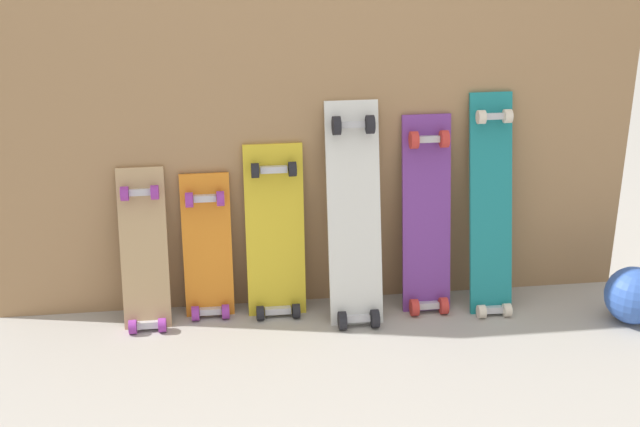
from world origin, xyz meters
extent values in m
plane|color=#9E9991|center=(0.00, 0.00, 0.00)|extent=(12.00, 12.00, 0.00)
cube|color=#99724C|center=(0.00, 0.07, 0.83)|extent=(2.46, 0.04, 1.67)
cube|color=tan|center=(-0.65, -0.04, 0.26)|extent=(0.17, 0.18, 0.66)
cube|color=#B7B7BF|center=(-0.65, -0.12, 0.02)|extent=(0.08, 0.04, 0.03)
cube|color=#B7B7BF|center=(-0.65, 0.00, 0.50)|extent=(0.08, 0.04, 0.03)
cylinder|color=purple|center=(-0.71, -0.14, 0.03)|extent=(0.03, 0.05, 0.05)
cylinder|color=purple|center=(-0.60, -0.14, 0.03)|extent=(0.03, 0.05, 0.05)
cylinder|color=purple|center=(-0.71, -0.02, 0.51)|extent=(0.03, 0.05, 0.05)
cylinder|color=purple|center=(-0.60, -0.02, 0.51)|extent=(0.03, 0.05, 0.05)
cube|color=orange|center=(-0.42, 0.00, 0.24)|extent=(0.18, 0.09, 0.62)
cube|color=#B7B7BF|center=(-0.42, -0.05, 0.03)|extent=(0.08, 0.04, 0.03)
cube|color=#B7B7BF|center=(-0.42, 0.01, 0.47)|extent=(0.08, 0.04, 0.03)
cylinder|color=purple|center=(-0.48, -0.06, 0.03)|extent=(0.03, 0.06, 0.06)
cylinder|color=purple|center=(-0.36, -0.06, 0.03)|extent=(0.03, 0.06, 0.06)
cylinder|color=purple|center=(-0.48, -0.01, 0.47)|extent=(0.03, 0.06, 0.06)
cylinder|color=purple|center=(-0.36, -0.01, 0.47)|extent=(0.03, 0.06, 0.06)
cube|color=gold|center=(-0.16, -0.01, 0.29)|extent=(0.22, 0.12, 0.72)
cube|color=#B7B7BF|center=(-0.16, -0.08, 0.02)|extent=(0.10, 0.04, 0.03)
cube|color=#B7B7BF|center=(-0.16, 0.00, 0.57)|extent=(0.10, 0.04, 0.03)
cylinder|color=black|center=(-0.23, -0.09, 0.03)|extent=(0.03, 0.05, 0.05)
cylinder|color=black|center=(-0.09, -0.09, 0.03)|extent=(0.03, 0.05, 0.05)
cylinder|color=black|center=(-0.23, -0.01, 0.57)|extent=(0.03, 0.05, 0.05)
cylinder|color=black|center=(-0.09, -0.01, 0.57)|extent=(0.03, 0.05, 0.05)
cube|color=silver|center=(0.13, -0.07, 0.37)|extent=(0.20, 0.24, 0.88)
cube|color=#B7B7BF|center=(0.13, -0.19, 0.03)|extent=(0.09, 0.04, 0.03)
cube|color=#B7B7BF|center=(0.13, 0.00, 0.73)|extent=(0.09, 0.04, 0.03)
cylinder|color=black|center=(0.07, -0.20, 0.03)|extent=(0.03, 0.07, 0.07)
cylinder|color=black|center=(0.19, -0.20, 0.03)|extent=(0.03, 0.07, 0.07)
cylinder|color=black|center=(0.07, -0.02, 0.73)|extent=(0.03, 0.07, 0.07)
cylinder|color=black|center=(0.19, -0.02, 0.73)|extent=(0.03, 0.07, 0.07)
cube|color=#6B338C|center=(0.41, -0.03, 0.34)|extent=(0.19, 0.17, 0.81)
cube|color=#B7B7BF|center=(0.41, -0.12, 0.03)|extent=(0.08, 0.04, 0.03)
cube|color=#B7B7BF|center=(0.41, 0.00, 0.66)|extent=(0.08, 0.04, 0.03)
cylinder|color=red|center=(0.36, -0.13, 0.03)|extent=(0.03, 0.06, 0.06)
cylinder|color=red|center=(0.47, -0.13, 0.03)|extent=(0.03, 0.06, 0.06)
cylinder|color=red|center=(0.36, -0.02, 0.67)|extent=(0.03, 0.06, 0.06)
cylinder|color=red|center=(0.47, -0.02, 0.67)|extent=(0.03, 0.06, 0.06)
cube|color=#197A7F|center=(0.66, -0.06, 0.38)|extent=(0.16, 0.22, 0.90)
cube|color=#B7B7BF|center=(0.66, -0.17, 0.02)|extent=(0.07, 0.04, 0.03)
cube|color=#B7B7BF|center=(0.66, 0.00, 0.74)|extent=(0.07, 0.04, 0.03)
cylinder|color=beige|center=(0.61, -0.19, 0.03)|extent=(0.03, 0.05, 0.05)
cylinder|color=beige|center=(0.71, -0.19, 0.03)|extent=(0.03, 0.05, 0.05)
cylinder|color=beige|center=(0.61, -0.02, 0.75)|extent=(0.03, 0.05, 0.05)
cylinder|color=beige|center=(0.71, -0.02, 0.75)|extent=(0.03, 0.05, 0.05)
sphere|color=#3359B2|center=(1.16, -0.28, 0.11)|extent=(0.22, 0.22, 0.22)
camera|label=1|loc=(-0.38, -3.02, 1.59)|focal=48.70mm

